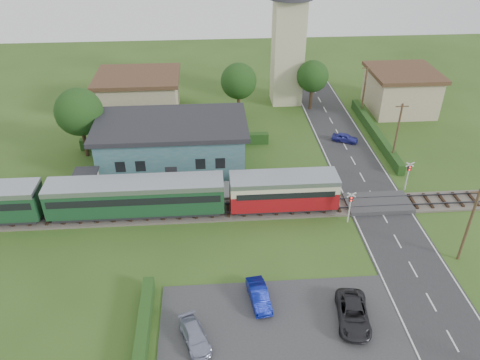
{
  "coord_description": "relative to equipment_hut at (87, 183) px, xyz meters",
  "views": [
    {
      "loc": [
        -5.98,
        -33.81,
        26.41
      ],
      "look_at": [
        -3.21,
        4.0,
        2.22
      ],
      "focal_mm": 35.0,
      "sensor_mm": 36.0,
      "label": 1
    }
  ],
  "objects": [
    {
      "name": "car_on_road",
      "position": [
        28.22,
        9.88,
        -1.18
      ],
      "size": [
        3.28,
        2.4,
        1.04
      ],
      "primitive_type": "imported",
      "rotation": [
        0.0,
        0.0,
        1.14
      ],
      "color": "navy",
      "rests_on": "road"
    },
    {
      "name": "streetlamp_west",
      "position": [
        -4.0,
        14.8,
        1.29
      ],
      "size": [
        0.3,
        0.3,
        5.15
      ],
      "color": "#3F3F47",
      "rests_on": "ground"
    },
    {
      "name": "crossing_signal_far",
      "position": [
        31.6,
        -0.81,
        0.39
      ],
      "size": [
        0.84,
        0.28,
        3.28
      ],
      "color": "silver",
      "rests_on": "ground"
    },
    {
      "name": "church_tower",
      "position": [
        23.0,
        22.8,
        8.48
      ],
      "size": [
        6.0,
        6.0,
        17.6
      ],
      "color": "beige",
      "rests_on": "ground"
    },
    {
      "name": "tree_a",
      "position": [
        -2.0,
        8.8,
        3.63
      ],
      "size": [
        5.2,
        5.2,
        8.0
      ],
      "color": "#332316",
      "rests_on": "ground"
    },
    {
      "name": "railway_track",
      "position": [
        18.0,
        -3.2,
        -1.64
      ],
      "size": [
        76.0,
        3.2,
        0.49
      ],
      "color": "#4C443D",
      "rests_on": "ground"
    },
    {
      "name": "train",
      "position": [
        1.93,
        -3.2,
        0.43
      ],
      "size": [
        43.2,
        2.9,
        3.4
      ],
      "color": "#232328",
      "rests_on": "ground"
    },
    {
      "name": "crossing_signal_near",
      "position": [
        24.4,
        -5.61,
        0.39
      ],
      "size": [
        0.84,
        0.28,
        3.28
      ],
      "color": "silver",
      "rests_on": "ground"
    },
    {
      "name": "tree_c",
      "position": [
        26.0,
        19.8,
        2.91
      ],
      "size": [
        4.2,
        4.2,
        6.78
      ],
      "color": "#332316",
      "rests_on": "ground"
    },
    {
      "name": "house_west",
      "position": [
        3.0,
        19.8,
        1.04
      ],
      "size": [
        10.8,
        8.8,
        5.5
      ],
      "color": "tan",
      "rests_on": "ground"
    },
    {
      "name": "car_park_blue",
      "position": [
        15.2,
        -14.7,
        -1.07
      ],
      "size": [
        1.74,
        3.75,
        1.19
      ],
      "primitive_type": "imported",
      "rotation": [
        0.0,
        0.0,
        0.14
      ],
      "color": "navy",
      "rests_on": "car_park"
    },
    {
      "name": "car_park",
      "position": [
        16.5,
        -17.2,
        -1.71
      ],
      "size": [
        17.0,
        9.0,
        0.08
      ],
      "primitive_type": "cube",
      "color": "#333335",
      "rests_on": "ground"
    },
    {
      "name": "streetlamp_east",
      "position": [
        34.0,
        21.8,
        1.29
      ],
      "size": [
        0.3,
        0.3,
        5.15
      ],
      "color": "#3F3F47",
      "rests_on": "ground"
    },
    {
      "name": "crossing_deck",
      "position": [
        28.0,
        -3.2,
        -1.52
      ],
      "size": [
        6.2,
        3.4,
        0.45
      ],
      "primitive_type": "cube",
      "color": "#333335",
      "rests_on": "ground"
    },
    {
      "name": "car_park_dark",
      "position": [
        21.64,
        -16.97,
        -1.02
      ],
      "size": [
        2.8,
        4.89,
        1.29
      ],
      "primitive_type": "imported",
      "rotation": [
        0.0,
        0.0,
        -0.15
      ],
      "color": "#242327",
      "rests_on": "car_park"
    },
    {
      "name": "hedge_roadside",
      "position": [
        32.2,
        10.8,
        -1.15
      ],
      "size": [
        0.8,
        18.0,
        1.2
      ],
      "primitive_type": "cube",
      "color": "#193814",
      "rests_on": "ground"
    },
    {
      "name": "house_east",
      "position": [
        38.0,
        18.8,
        1.05
      ],
      "size": [
        8.8,
        8.8,
        5.5
      ],
      "color": "tan",
      "rests_on": "ground"
    },
    {
      "name": "car_park_silver",
      "position": [
        10.5,
        -17.98,
        -1.15
      ],
      "size": [
        2.55,
        3.88,
        1.04
      ],
      "primitive_type": "imported",
      "rotation": [
        0.0,
        0.0,
        0.33
      ],
      "color": "#9296B1",
      "rests_on": "car_park"
    },
    {
      "name": "pedestrian_far",
      "position": [
        0.86,
        -0.24,
        -0.34
      ],
      "size": [
        0.99,
        1.11,
        1.91
      ],
      "primitive_type": "imported",
      "rotation": [
        0.0,
        0.0,
        1.91
      ],
      "color": "gray",
      "rests_on": "platform"
    },
    {
      "name": "platform",
      "position": [
        8.0,
        0.0,
        -1.52
      ],
      "size": [
        30.0,
        3.0,
        0.45
      ],
      "primitive_type": "cube",
      "color": "gray",
      "rests_on": "ground"
    },
    {
      "name": "utility_pole_c",
      "position": [
        32.2,
        4.8,
        1.88
      ],
      "size": [
        1.4,
        0.22,
        7.0
      ],
      "color": "#473321",
      "rests_on": "ground"
    },
    {
      "name": "pedestrian_near",
      "position": [
        15.28,
        -0.25,
        -0.44
      ],
      "size": [
        0.68,
        0.49,
        1.71
      ],
      "primitive_type": "imported",
      "rotation": [
        0.0,
        0.0,
        3.28
      ],
      "color": "gray",
      "rests_on": "platform"
    },
    {
      "name": "hedge_station",
      "position": [
        8.0,
        10.3,
        -1.1
      ],
      "size": [
        22.0,
        0.8,
        1.3
      ],
      "primitive_type": "cube",
      "color": "#193814",
      "rests_on": "ground"
    },
    {
      "name": "ground",
      "position": [
        18.0,
        -5.2,
        -1.75
      ],
      "size": [
        120.0,
        120.0,
        0.0
      ],
      "primitive_type": "plane",
      "color": "#2D4C19"
    },
    {
      "name": "utility_pole_d",
      "position": [
        32.2,
        16.8,
        1.88
      ],
      "size": [
        1.4,
        0.22,
        7.0
      ],
      "color": "#473321",
      "rests_on": "ground"
    },
    {
      "name": "road",
      "position": [
        28.0,
        -5.2,
        -1.72
      ],
      "size": [
        6.0,
        70.0,
        0.05
      ],
      "primitive_type": "cube",
      "color": "#28282B",
      "rests_on": "ground"
    },
    {
      "name": "equipment_hut",
      "position": [
        0.0,
        0.0,
        0.0
      ],
      "size": [
        2.3,
        2.3,
        2.55
      ],
      "color": "beige",
      "rests_on": "platform"
    },
    {
      "name": "station_building",
      "position": [
        8.0,
        5.79,
        0.95
      ],
      "size": [
        16.0,
        9.0,
        5.3
      ],
      "color": "#305E6B",
      "rests_on": "ground"
    },
    {
      "name": "tree_b",
      "position": [
        16.0,
        17.8,
        3.27
      ],
      "size": [
        4.6,
        4.6,
        7.34
      ],
      "color": "#332316",
      "rests_on": "ground"
    },
    {
      "name": "utility_pole_b",
      "position": [
        32.2,
        -11.2,
        1.88
      ],
      "size": [
        1.4,
        0.22,
        7.0
      ],
      "color": "#473321",
      "rests_on": "ground"
    },
    {
      "name": "hedge_carpark",
      "position": [
        7.0,
        -17.2,
        -1.15
      ],
      "size": [
        0.8,
        9.0,
        1.2
      ],
      "primitive_type": "cube",
      "color": "#193814",
      "rests_on": "ground"
    }
  ]
}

